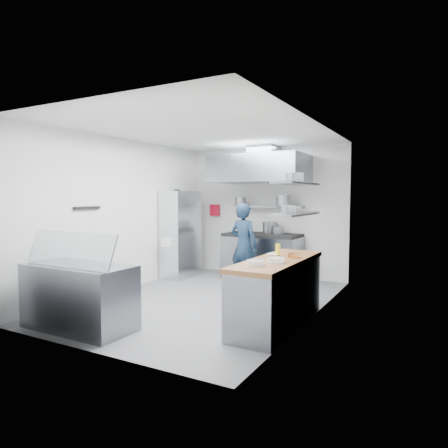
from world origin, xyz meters
The scene contains 36 objects.
floor centered at (0.00, 0.00, 0.00)m, with size 5.00×5.00×0.00m, color slate.
ceiling centered at (0.00, 0.00, 2.80)m, with size 5.00×5.00×0.00m, color silver.
wall_back centered at (0.00, 2.50, 1.40)m, with size 3.60×0.02×2.80m, color white.
wall_front centered at (0.00, -2.50, 1.40)m, with size 3.60×0.02×2.80m, color white.
wall_left centered at (-1.80, 0.00, 1.40)m, with size 5.00×0.02×2.80m, color white.
wall_right centered at (1.80, 0.00, 1.40)m, with size 5.00×0.02×2.80m, color white.
gas_range centered at (0.10, 2.10, 0.45)m, with size 1.60×0.80×0.90m, color gray.
cooktop centered at (0.10, 2.10, 0.93)m, with size 1.57×0.78×0.06m, color black.
stock_pot_left centered at (-0.46, 2.37, 1.06)m, with size 0.27×0.27×0.20m, color slate.
stock_pot_mid centered at (0.19, 2.28, 1.08)m, with size 0.31×0.31×0.24m, color slate.
stock_pot_right centered at (0.43, 2.15, 1.04)m, with size 0.26×0.26×0.16m, color slate.
over_range_shelf centered at (0.10, 2.34, 1.52)m, with size 1.60×0.30×0.04m, color gray.
shelf_pot_a centered at (-0.45, 2.15, 1.63)m, with size 0.24×0.24×0.18m, color slate.
shelf_pot_b centered at (0.56, 2.10, 1.65)m, with size 0.28×0.28×0.22m, color slate.
extractor_hood centered at (0.10, 1.93, 2.30)m, with size 1.90×1.15×0.55m, color gray.
hood_duct centered at (0.10, 2.15, 2.68)m, with size 0.55×0.55×0.24m, color slate.
red_firebox centered at (-1.25, 2.44, 1.42)m, with size 0.22×0.10×0.26m, color #B00E23.
chef centered at (0.10, 1.21, 0.81)m, with size 0.59×0.39×1.61m, color #112235.
wire_rack centered at (-1.53, 1.45, 0.93)m, with size 0.50×0.90×1.85m, color silver.
rack_bin_a centered at (-1.53, 0.94, 0.80)m, with size 0.15×0.18×0.17m, color white.
rack_bin_b centered at (-1.53, 1.33, 1.30)m, with size 0.15×0.19×0.17m, color yellow.
rack_jar centered at (-1.48, 1.26, 1.80)m, with size 0.12×0.12×0.18m, color black.
knife_strip centered at (-1.78, -0.90, 1.55)m, with size 0.04×0.55×0.05m, color black.
prep_counter_base centered at (1.48, -0.60, 0.42)m, with size 0.62×2.00×0.84m, color gray.
prep_counter_top centered at (1.48, -0.60, 0.87)m, with size 0.65×2.04×0.06m, color olive.
plate_stack_a centered at (1.41, -1.18, 0.93)m, with size 0.22×0.22×0.06m, color white.
plate_stack_b centered at (1.56, -0.86, 0.93)m, with size 0.23×0.23×0.06m, color white.
copper_pan centered at (1.63, -0.37, 0.93)m, with size 0.15×0.15×0.06m, color #BF7735.
squeeze_bottle centered at (1.40, -0.39, 0.99)m, with size 0.07×0.07×0.18m, color yellow.
mixing_bowl centered at (1.36, -0.45, 0.92)m, with size 0.19×0.19×0.05m, color white.
wall_shelf_lower centered at (1.64, -0.30, 1.50)m, with size 0.30×1.30×0.04m, color gray.
wall_shelf_upper centered at (1.64, -0.30, 1.92)m, with size 0.30×1.30×0.04m, color gray.
shelf_pot_c centered at (1.58, -0.47, 1.57)m, with size 0.20×0.20×0.10m, color slate.
shelf_pot_d centered at (1.51, -0.03, 2.01)m, with size 0.26×0.26×0.14m, color slate.
display_case centered at (-0.75, -2.00, 0.42)m, with size 1.50×0.70×0.85m, color gray.
display_glass centered at (-0.75, -2.12, 1.07)m, with size 1.47×0.02×0.45m, color silver.
Camera 1 is at (3.40, -5.61, 1.75)m, focal length 32.00 mm.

